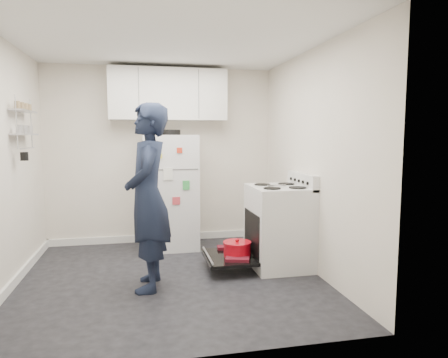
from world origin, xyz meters
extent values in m
cube|color=black|center=(0.00, 0.00, 0.00)|extent=(3.20, 3.20, 0.01)
cube|color=white|center=(0.00, 0.00, 2.50)|extent=(3.20, 3.20, 0.01)
cube|color=beige|center=(0.00, 1.60, 1.25)|extent=(3.20, 0.01, 2.50)
cube|color=beige|center=(0.00, -1.60, 1.25)|extent=(3.20, 0.01, 2.50)
cube|color=beige|center=(-1.60, 0.00, 1.25)|extent=(0.01, 3.20, 2.50)
cube|color=beige|center=(1.60, 0.00, 1.25)|extent=(0.01, 3.20, 2.50)
cube|color=white|center=(-1.59, 0.00, 0.05)|extent=(0.03, 3.20, 0.10)
cube|color=white|center=(0.00, 1.59, 0.05)|extent=(3.20, 0.03, 0.10)
cube|color=silver|center=(1.28, 0.15, 0.46)|extent=(0.65, 0.76, 0.92)
cube|color=black|center=(1.21, 0.15, 0.40)|extent=(0.53, 0.60, 0.52)
cube|color=orange|center=(1.48, 0.15, 0.40)|extent=(0.02, 0.56, 0.46)
cylinder|color=black|center=(1.26, 0.15, 0.22)|extent=(0.34, 0.34, 0.02)
cube|color=silver|center=(1.56, 0.15, 1.01)|extent=(0.08, 0.76, 0.18)
cube|color=silver|center=(1.28, 0.15, 0.94)|extent=(0.65, 0.76, 0.03)
cube|color=#B2B2B7|center=(1.23, 0.10, 0.97)|extent=(0.22, 0.03, 0.01)
cube|color=black|center=(0.68, 0.15, 0.14)|extent=(0.55, 0.70, 0.03)
cylinder|color=#B2B2B7|center=(0.43, 0.15, 0.18)|extent=(0.02, 0.66, 0.02)
cylinder|color=#AC0714|center=(0.77, 0.13, 0.23)|extent=(0.31, 0.31, 0.14)
cylinder|color=#AC0714|center=(0.77, 0.13, 0.32)|extent=(0.32, 0.32, 0.02)
sphere|color=#AC0714|center=(0.77, 0.13, 0.35)|extent=(0.04, 0.04, 0.04)
cube|color=maroon|center=(0.73, -0.06, 0.18)|extent=(0.29, 0.20, 0.04)
cube|color=maroon|center=(0.73, 0.42, 0.18)|extent=(0.27, 0.16, 0.04)
cube|color=silver|center=(0.09, 1.25, 0.77)|extent=(0.72, 0.70, 1.55)
cube|color=#4C4C4C|center=(0.09, 0.90, 1.11)|extent=(0.68, 0.01, 0.01)
cube|color=#B2B2B7|center=(-0.19, 0.88, 1.23)|extent=(0.03, 0.03, 0.20)
cube|color=#B2B2B7|center=(-0.19, 0.88, 0.81)|extent=(0.03, 0.03, 0.55)
cylinder|color=black|center=(0.09, 1.25, 1.58)|extent=(0.30, 0.30, 0.07)
cube|color=#C33741|center=(0.14, 0.89, 0.70)|extent=(0.10, 0.01, 0.10)
cube|color=red|center=(0.19, 0.89, 1.35)|extent=(0.07, 0.01, 0.07)
cube|color=white|center=(0.04, 0.89, 1.05)|extent=(0.12, 0.01, 0.16)
cube|color=green|center=(0.27, 0.89, 0.90)|extent=(0.09, 0.01, 0.12)
cube|color=yellow|center=(-0.06, 0.89, 1.28)|extent=(0.06, 0.01, 0.06)
cube|color=silver|center=(0.10, 1.43, 2.10)|extent=(1.60, 0.33, 0.70)
cube|color=#B2B2B7|center=(-1.52, 0.50, 1.80)|extent=(0.14, 0.60, 0.02)
cube|color=#B2B2B7|center=(-1.52, 0.50, 1.55)|extent=(0.14, 0.60, 0.02)
cylinder|color=black|center=(-1.49, 0.32, 1.32)|extent=(0.08, 0.08, 0.09)
imported|color=#171E33|center=(-0.23, -0.22, 0.93)|extent=(0.50, 0.72, 1.86)
camera|label=1|loc=(-0.29, -4.21, 1.54)|focal=32.00mm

